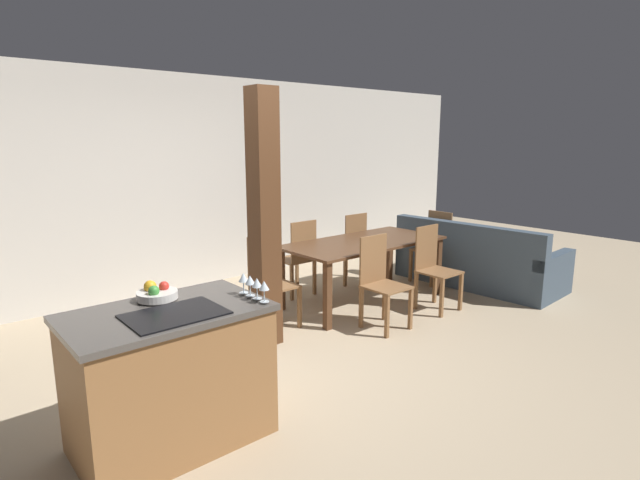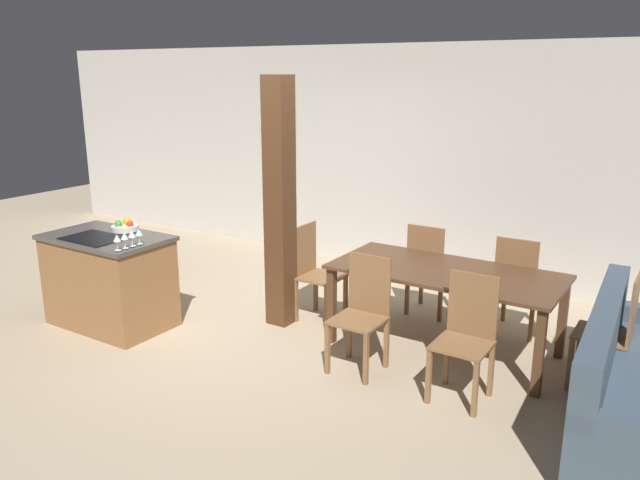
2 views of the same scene
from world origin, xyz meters
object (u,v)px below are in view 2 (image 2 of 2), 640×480
object	(u,v)px
wine_glass_middle	(124,237)
timber_post	(280,205)
dining_chair_head_end	(314,271)
kitchen_island	(110,280)
fruit_bowl	(125,227)
dining_table	(446,280)
wine_glass_far	(132,235)
dining_chair_far_left	(429,268)
wine_glass_end	(139,233)
dining_chair_foot_end	(614,331)
dining_chair_near_right	(466,335)
dining_chair_far_right	(518,284)
wine_glass_near	(117,239)
dining_chair_near_left	(362,312)

from	to	relation	value
wine_glass_middle	timber_post	distance (m)	1.42
wine_glass_middle	dining_chair_head_end	size ratio (longest dim) A/B	0.15
kitchen_island	fruit_bowl	bearing A→B (deg)	81.47
dining_table	wine_glass_middle	bearing A→B (deg)	-149.74
dining_chair_head_end	timber_post	world-z (taller)	timber_post
wine_glass_far	dining_table	size ratio (longest dim) A/B	0.07
wine_glass_far	dining_chair_far_left	bearing A→B (deg)	45.59
wine_glass_far	wine_glass_end	xyz separation A→B (m)	(0.00, 0.08, 0.00)
dining_chair_foot_end	timber_post	size ratio (longest dim) A/B	0.40
fruit_bowl	wine_glass_end	size ratio (longest dim) A/B	1.85
kitchen_island	wine_glass_middle	world-z (taller)	wine_glass_middle
wine_glass_middle	dining_chair_far_left	size ratio (longest dim) A/B	0.15
wine_glass_middle	dining_chair_near_right	size ratio (longest dim) A/B	0.15
wine_glass_end	dining_chair_near_right	bearing A→B (deg)	11.06
wine_glass_middle	dining_chair_far_right	world-z (taller)	wine_glass_middle
dining_chair_foot_end	timber_post	world-z (taller)	timber_post
wine_glass_near	dining_table	xyz separation A→B (m)	(2.40, 1.48, -0.36)
kitchen_island	dining_chair_far_left	bearing A→B (deg)	36.99
timber_post	wine_glass_far	bearing A→B (deg)	-128.33
dining_chair_near_left	dining_chair_foot_end	bearing A→B (deg)	20.88
wine_glass_middle	dining_chair_foot_end	size ratio (longest dim) A/B	0.15
kitchen_island	timber_post	size ratio (longest dim) A/B	0.51
fruit_bowl	wine_glass_far	size ratio (longest dim) A/B	1.85
dining_table	dining_chair_far_left	xyz separation A→B (m)	(-0.44, 0.68, -0.16)
wine_glass_end	dining_table	xyz separation A→B (m)	(2.40, 1.24, -0.36)
dining_chair_near_right	timber_post	size ratio (longest dim) A/B	0.40
wine_glass_middle	wine_glass_far	distance (m)	0.08
wine_glass_middle	dining_chair_foot_end	xyz separation A→B (m)	(3.76, 1.40, -0.51)
dining_chair_far_right	timber_post	bearing A→B (deg)	25.27
dining_chair_foot_end	wine_glass_end	bearing A→B (deg)	-71.74
dining_chair_far_right	wine_glass_end	bearing A→B (deg)	34.09
dining_chair_far_left	dining_chair_near_left	bearing A→B (deg)	90.00
wine_glass_near	timber_post	size ratio (longest dim) A/B	0.06
fruit_bowl	dining_chair_near_right	world-z (taller)	fruit_bowl
wine_glass_far	dining_chair_near_left	size ratio (longest dim) A/B	0.15
dining_chair_head_end	dining_chair_foot_end	bearing A→B (deg)	-90.00
wine_glass_far	fruit_bowl	bearing A→B (deg)	145.17
fruit_bowl	timber_post	world-z (taller)	timber_post
wine_glass_middle	timber_post	xyz separation A→B (m)	(0.84, 1.14, 0.18)
wine_glass_end	dining_chair_foot_end	bearing A→B (deg)	18.26
fruit_bowl	timber_post	size ratio (longest dim) A/B	0.11
fruit_bowl	dining_chair_near_left	distance (m)	2.51
wine_glass_near	dining_chair_foot_end	world-z (taller)	wine_glass_near
dining_chair_near_left	dining_chair_far_right	distance (m)	1.63
dining_chair_near_left	dining_chair_near_right	bearing A→B (deg)	0.00
dining_chair_near_right	dining_chair_foot_end	size ratio (longest dim) A/B	1.00
fruit_bowl	wine_glass_near	bearing A→B (deg)	-45.72
dining_chair_far_left	wine_glass_near	bearing A→B (deg)	47.81
kitchen_island	dining_chair_far_right	xyz separation A→B (m)	(3.37, 1.87, 0.04)
wine_glass_end	timber_post	world-z (taller)	timber_post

